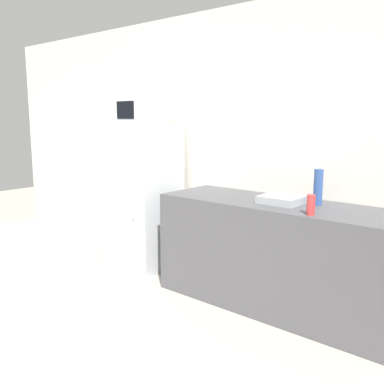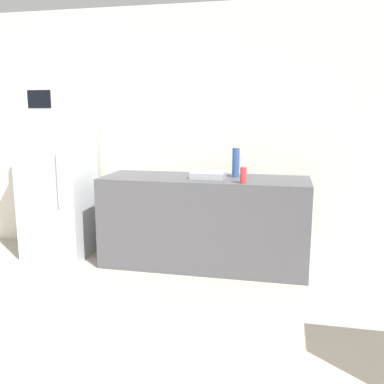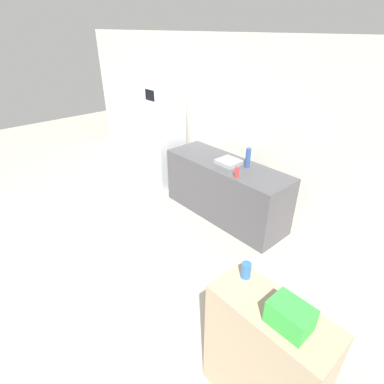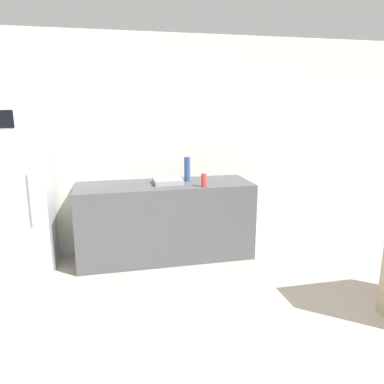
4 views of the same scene
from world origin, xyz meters
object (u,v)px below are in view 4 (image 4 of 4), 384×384
Objects in this scene: refrigerator at (19,204)px; bottle_tall at (187,169)px; microwave at (9,118)px; bottle_short at (204,180)px.

refrigerator is 5.26× the size of bottle_tall.
microwave reaches higher than bottle_tall.
refrigerator is at bearing -176.14° from bottle_tall.
microwave is at bearing -176.11° from bottle_tall.
bottle_short is (0.11, -0.36, -0.07)m from bottle_tall.
bottle_tall is 1.96× the size of bottle_short.
microwave reaches higher than refrigerator.
bottle_short is at bearing -6.74° from microwave.
bottle_short is at bearing -6.78° from refrigerator.
microwave is 1.59× the size of bottle_tall.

